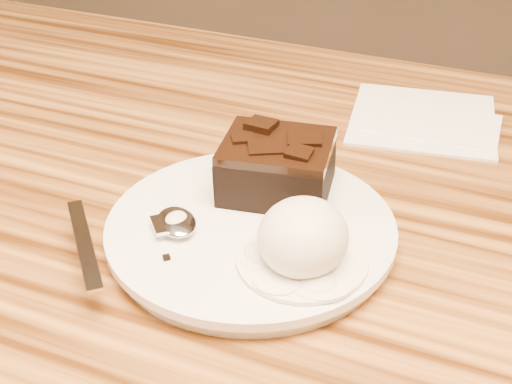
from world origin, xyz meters
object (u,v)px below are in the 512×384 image
at_px(brownie, 277,170).
at_px(napkin, 423,118).
at_px(spoon, 176,224).
at_px(plate, 251,233).
at_px(ice_cream_scoop, 303,237).

distance_m(brownie, napkin, 0.22).
bearing_deg(spoon, brownie, 15.66).
relative_size(plate, spoon, 1.34).
bearing_deg(napkin, spoon, -113.87).
bearing_deg(ice_cream_scoop, brownie, 122.58).
height_order(plate, spoon, spoon).
xyz_separation_m(spoon, napkin, (0.13, 0.29, -0.02)).
bearing_deg(plate, napkin, 72.99).
bearing_deg(ice_cream_scoop, plate, 150.11).
height_order(plate, brownie, brownie).
bearing_deg(brownie, spoon, -122.04).
bearing_deg(ice_cream_scoop, napkin, 84.66).
xyz_separation_m(plate, spoon, (-0.05, -0.03, 0.01)).
bearing_deg(plate, brownie, 88.69).
bearing_deg(brownie, ice_cream_scoop, -57.42).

